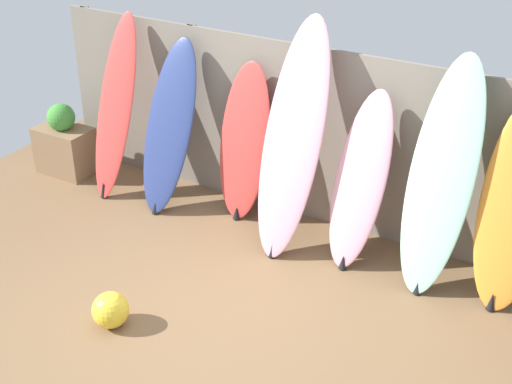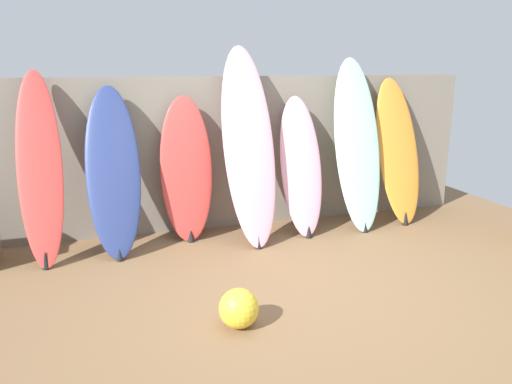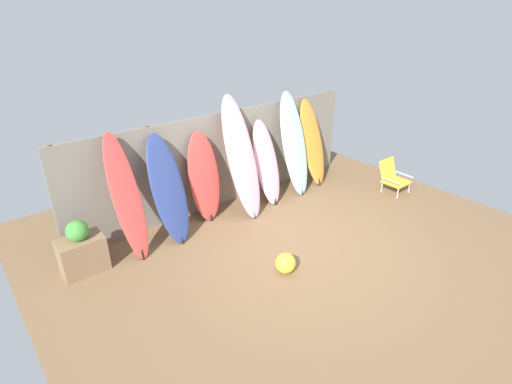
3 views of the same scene
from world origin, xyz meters
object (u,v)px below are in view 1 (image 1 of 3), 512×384
surfboard_pink_4 (360,181)px  surfboard_seafoam_5 (441,179)px  surfboard_navy_1 (169,127)px  surfboard_pink_3 (293,140)px  beach_ball (111,310)px  planter_box (65,144)px  surfboard_red_0 (115,109)px  surfboard_red_2 (244,143)px

surfboard_pink_4 → surfboard_seafoam_5: surfboard_seafoam_5 is taller
surfboard_navy_1 → surfboard_pink_4: bearing=0.8°
surfboard_pink_3 → beach_ball: bearing=-108.7°
surfboard_navy_1 → beach_ball: (0.80, -1.94, -0.71)m
surfboard_seafoam_5 → planter_box: bearing=-178.9°
surfboard_red_0 → surfboard_pink_3: bearing=-0.9°
surfboard_pink_4 → surfboard_red_0: bearing=-179.1°
surfboard_pink_3 → surfboard_pink_4: size_ratio=1.36×
surfboard_navy_1 → planter_box: surfboard_navy_1 is taller
surfboard_red_0 → surfboard_seafoam_5: surfboard_seafoam_5 is taller
surfboard_red_0 → surfboard_red_2: surfboard_red_0 is taller
surfboard_red_0 → planter_box: 0.97m
surfboard_pink_4 → surfboard_pink_3: bearing=-173.6°
surfboard_navy_1 → beach_ball: surfboard_navy_1 is taller
surfboard_pink_3 → surfboard_pink_4: surfboard_pink_3 is taller
surfboard_red_0 → planter_box: bearing=-176.9°
planter_box → surfboard_pink_3: bearing=0.2°
surfboard_red_0 → surfboard_red_2: size_ratio=1.18×
planter_box → surfboard_navy_1: bearing=2.2°
surfboard_red_0 → surfboard_pink_4: bearing=0.9°
surfboard_navy_1 → surfboard_seafoam_5: surfboard_seafoam_5 is taller
surfboard_pink_3 → surfboard_red_0: bearing=179.1°
planter_box → beach_ball: planter_box is taller
surfboard_red_2 → surfboard_pink_4: bearing=-6.5°
surfboard_red_0 → surfboard_navy_1: surfboard_red_0 is taller
surfboard_red_2 → planter_box: (-2.26, -0.23, -0.45)m
surfboard_red_0 → surfboard_red_2: bearing=7.4°
surfboard_pink_4 → surfboard_seafoam_5: size_ratio=0.78×
surfboard_pink_3 → surfboard_pink_4: (0.65, 0.07, -0.28)m
surfboard_red_2 → surfboard_pink_3: surfboard_pink_3 is taller
surfboard_seafoam_5 → planter_box: size_ratio=2.42×
surfboard_pink_4 → planter_box: bearing=-178.7°
surfboard_pink_3 → surfboard_seafoam_5: bearing=3.0°
surfboard_red_2 → surfboard_pink_3: size_ratio=0.75×
surfboard_red_0 → surfboard_navy_1: 0.69m
surfboard_red_0 → beach_ball: 2.56m
surfboard_red_2 → surfboard_pink_4: size_ratio=1.01×
surfboard_navy_1 → planter_box: bearing=-177.8°
planter_box → surfboard_seafoam_5: bearing=1.1°
planter_box → beach_ball: size_ratio=2.74×
surfboard_red_0 → planter_box: (-0.78, -0.04, -0.58)m
surfboard_red_0 → surfboard_pink_4: size_ratio=1.19×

